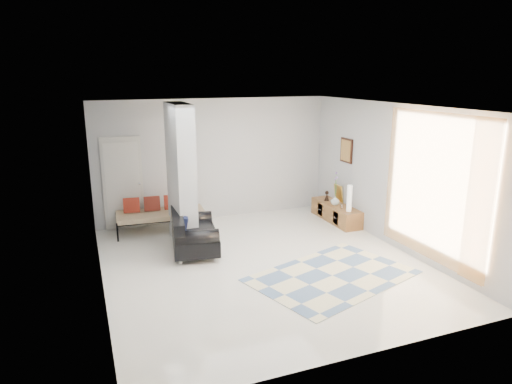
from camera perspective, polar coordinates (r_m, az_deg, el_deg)
name	(u,v)px	position (r m, az deg, el deg)	size (l,w,h in m)	color
floor	(263,264)	(8.34, 0.92, -8.98)	(6.00, 6.00, 0.00)	silver
ceiling	(264,107)	(7.66, 1.01, 10.59)	(6.00, 6.00, 0.00)	white
wall_back	(215,160)	(10.66, -5.16, 4.06)	(6.00, 6.00, 0.00)	#AFB1B4
wall_front	(363,249)	(5.36, 13.27, -6.95)	(6.00, 6.00, 0.00)	#AFB1B4
wall_left	(96,205)	(7.33, -19.36, -1.54)	(6.00, 6.00, 0.00)	#AFB1B4
wall_right	(395,176)	(9.26, 16.94, 1.88)	(6.00, 6.00, 0.00)	#AFB1B4
partition_column	(181,175)	(9.07, -9.36, 2.07)	(0.35, 1.20, 2.80)	#A9AEB1
hallway_door	(123,183)	(10.33, -16.30, 1.04)	(0.85, 0.06, 2.04)	beige
curtain	(434,188)	(8.34, 21.35, 0.52)	(2.55, 2.55, 0.00)	gold
wall_art	(346,150)	(10.55, 11.25, 5.11)	(0.04, 0.45, 0.55)	black
media_console	(336,212)	(10.78, 9.97, -2.53)	(0.45, 1.59, 0.80)	brown
loveseat	(192,234)	(8.85, -8.06, -5.19)	(1.03, 1.52, 0.76)	silver
daybed	(159,213)	(10.09, -11.98, -2.57)	(1.92, 0.92, 0.77)	black
area_rug	(332,276)	(7.97, 9.52, -10.29)	(2.67, 1.78, 0.01)	beige
cylinder_lamp	(349,198)	(10.18, 11.59, -0.77)	(0.11, 0.11, 0.58)	silver
bronze_figurine	(327,196)	(10.97, 8.84, -0.48)	(0.12, 0.12, 0.24)	black
vase	(335,200)	(10.65, 9.86, -1.04)	(0.20, 0.20, 0.21)	silver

